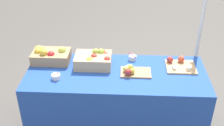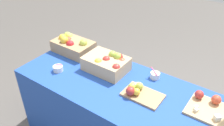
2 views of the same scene
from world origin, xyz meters
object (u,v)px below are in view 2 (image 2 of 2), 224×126
Objects in this scene: cutting_board_back at (209,107)px; sample_bowl_near at (155,75)px; apple_crate_left at (72,45)px; cutting_board_front at (138,92)px; sample_bowl_mid at (58,68)px; apple_crate_middle at (107,63)px.

sample_bowl_near is (-0.51, 0.12, 0.00)m from cutting_board_back.
cutting_board_front is (0.91, -0.21, -0.04)m from apple_crate_left.
apple_crate_left is 1.30× the size of cutting_board_front.
apple_crate_left is at bearing -175.60° from sample_bowl_near.
sample_bowl_near reaches higher than cutting_board_front.
sample_bowl_mid is at bearing -68.31° from apple_crate_left.
cutting_board_front is at bearing -162.32° from cutting_board_back.
apple_crate_middle is at bearing -8.24° from apple_crate_left.
sample_bowl_mid is at bearing -151.92° from sample_bowl_near.
apple_crate_left is at bearing 111.69° from sample_bowl_mid.
apple_crate_left reaches higher than cutting_board_front.
apple_crate_left reaches higher than sample_bowl_near.
cutting_board_front and cutting_board_back have the same top height.
apple_crate_middle reaches higher than cutting_board_back.
cutting_board_back is 3.19× the size of sample_bowl_mid.
cutting_board_back is (0.51, 0.16, -0.01)m from cutting_board_front.
sample_bowl_near is at bearing 28.08° from sample_bowl_mid.
apple_crate_middle reaches higher than sample_bowl_mid.
apple_crate_middle reaches higher than sample_bowl_near.
sample_bowl_near reaches higher than sample_bowl_mid.
sample_bowl_near is 1.07× the size of sample_bowl_mid.
sample_bowl_near is at bearing 18.94° from apple_crate_middle.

